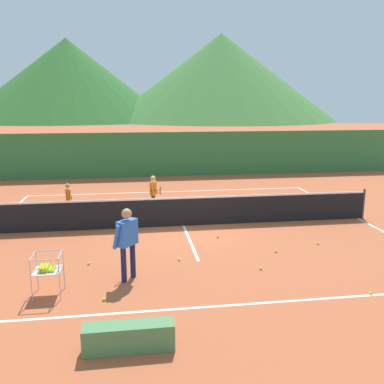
# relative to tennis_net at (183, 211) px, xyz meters

# --- Properties ---
(ground_plane) EXTENTS (120.00, 120.00, 0.00)m
(ground_plane) POSITION_rel_tennis_net_xyz_m (0.00, 0.00, -0.50)
(ground_plane) COLOR #B25633
(line_baseline_near) EXTENTS (12.35, 0.08, 0.01)m
(line_baseline_near) POSITION_rel_tennis_net_xyz_m (0.00, -5.57, -0.50)
(line_baseline_near) COLOR white
(line_baseline_near) RESTS_ON ground
(line_baseline_far) EXTENTS (12.35, 0.08, 0.01)m
(line_baseline_far) POSITION_rel_tennis_net_xyz_m (0.00, 5.33, -0.50)
(line_baseline_far) COLOR white
(line_baseline_far) RESTS_ON ground
(line_sideline_east) EXTENTS (0.08, 10.90, 0.01)m
(line_sideline_east) POSITION_rel_tennis_net_xyz_m (6.18, 0.00, -0.50)
(line_sideline_east) COLOR white
(line_sideline_east) RESTS_ON ground
(line_service_center) EXTENTS (0.08, 6.32, 0.01)m
(line_service_center) POSITION_rel_tennis_net_xyz_m (0.00, 0.00, -0.50)
(line_service_center) COLOR white
(line_service_center) RESTS_ON ground
(tennis_net) EXTENTS (12.78, 0.08, 1.05)m
(tennis_net) POSITION_rel_tennis_net_xyz_m (0.00, 0.00, 0.00)
(tennis_net) COLOR #333338
(tennis_net) RESTS_ON ground
(instructor) EXTENTS (0.60, 0.81, 1.69)m
(instructor) POSITION_rel_tennis_net_xyz_m (-1.78, -3.99, 0.51)
(instructor) COLOR #191E4C
(instructor) RESTS_ON ground
(student_0) EXTENTS (0.22, 0.49, 1.20)m
(student_0) POSITION_rel_tennis_net_xyz_m (-3.89, 1.72, 0.22)
(student_0) COLOR navy
(student_0) RESTS_ON ground
(student_1) EXTENTS (0.42, 0.71, 1.38)m
(student_1) POSITION_rel_tennis_net_xyz_m (-0.87, 1.85, 0.33)
(student_1) COLOR black
(student_1) RESTS_ON ground
(ball_cart) EXTENTS (0.58, 0.58, 0.90)m
(ball_cart) POSITION_rel_tennis_net_xyz_m (-3.47, -4.54, 0.10)
(ball_cart) COLOR #B7B7BC
(ball_cart) RESTS_ON ground
(tennis_ball_0) EXTENTS (0.07, 0.07, 0.07)m
(tennis_ball_0) POSITION_rel_tennis_net_xyz_m (1.42, -3.91, -0.47)
(tennis_ball_0) COLOR yellow
(tennis_ball_0) RESTS_ON ground
(tennis_ball_1) EXTENTS (0.07, 0.07, 0.07)m
(tennis_ball_1) POSITION_rel_tennis_net_xyz_m (3.60, -2.38, -0.47)
(tennis_ball_1) COLOR yellow
(tennis_ball_1) RESTS_ON ground
(tennis_ball_2) EXTENTS (0.07, 0.07, 0.07)m
(tennis_ball_2) POSITION_rel_tennis_net_xyz_m (3.33, -5.53, -0.47)
(tennis_ball_2) COLOR yellow
(tennis_ball_2) RESTS_ON ground
(tennis_ball_3) EXTENTS (0.07, 0.07, 0.07)m
(tennis_ball_3) POSITION_rel_tennis_net_xyz_m (-0.49, -3.05, -0.47)
(tennis_ball_3) COLOR yellow
(tennis_ball_3) RESTS_ON ground
(tennis_ball_4) EXTENTS (0.07, 0.07, 0.07)m
(tennis_ball_4) POSITION_rel_tennis_net_xyz_m (2.19, -2.82, -0.47)
(tennis_ball_4) COLOR yellow
(tennis_ball_4) RESTS_ON ground
(tennis_ball_5) EXTENTS (0.07, 0.07, 0.07)m
(tennis_ball_5) POSITION_rel_tennis_net_xyz_m (0.87, -1.38, -0.47)
(tennis_ball_5) COLOR yellow
(tennis_ball_5) RESTS_ON ground
(tennis_ball_6) EXTENTS (0.07, 0.07, 0.07)m
(tennis_ball_6) POSITION_rel_tennis_net_xyz_m (-2.78, -2.98, -0.47)
(tennis_ball_6) COLOR yellow
(tennis_ball_6) RESTS_ON ground
(tennis_ball_7) EXTENTS (0.07, 0.07, 0.07)m
(tennis_ball_7) POSITION_rel_tennis_net_xyz_m (-2.28, -5.00, -0.47)
(tennis_ball_7) COLOR yellow
(tennis_ball_7) RESTS_ON ground
(windscreen_fence) EXTENTS (27.18, 0.08, 2.41)m
(windscreen_fence) POSITION_rel_tennis_net_xyz_m (0.00, 9.34, 0.70)
(windscreen_fence) COLOR #33753D
(windscreen_fence) RESTS_ON ground
(courtside_bench) EXTENTS (1.50, 0.36, 0.46)m
(courtside_bench) POSITION_rel_tennis_net_xyz_m (-1.76, -6.81, -0.27)
(courtside_bench) COLOR #4C7F4C
(courtside_bench) RESTS_ON ground
(hill_0) EXTENTS (48.46, 48.46, 18.05)m
(hill_0) POSITION_rel_tennis_net_xyz_m (17.83, 77.19, 8.53)
(hill_0) COLOR #427A38
(hill_0) RESTS_ON ground
(hill_1) EXTENTS (43.92, 43.92, 16.98)m
(hill_1) POSITION_rel_tennis_net_xyz_m (-14.58, 80.96, 7.99)
(hill_1) COLOR #2D6628
(hill_1) RESTS_ON ground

